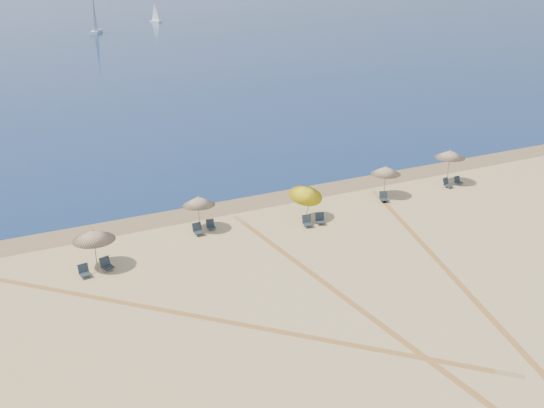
{
  "coord_description": "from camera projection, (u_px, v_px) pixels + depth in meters",
  "views": [
    {
      "loc": [
        -16.4,
        -12.09,
        15.36
      ],
      "look_at": [
        0.0,
        20.0,
        1.3
      ],
      "focal_mm": 40.62,
      "sensor_mm": 36.0,
      "label": 1
    }
  ],
  "objects": [
    {
      "name": "wet_sand",
      "position": [
        246.0,
        203.0,
        42.48
      ],
      "size": [
        500.0,
        500.0,
        0.0
      ],
      "primitive_type": "plane",
      "color": "olive",
      "rests_on": "ground"
    },
    {
      "name": "umbrella_1",
      "position": [
        93.0,
        235.0,
        32.79
      ],
      "size": [
        2.28,
        2.28,
        2.23
      ],
      "color": "gray",
      "rests_on": "ground"
    },
    {
      "name": "umbrella_2",
      "position": [
        198.0,
        201.0,
        37.56
      ],
      "size": [
        2.03,
        2.05,
        2.23
      ],
      "color": "gray",
      "rests_on": "ground"
    },
    {
      "name": "umbrella_3",
      "position": [
        306.0,
        192.0,
        39.06
      ],
      "size": [
        2.16,
        2.22,
        2.47
      ],
      "color": "gray",
      "rests_on": "ground"
    },
    {
      "name": "umbrella_4",
      "position": [
        386.0,
        170.0,
        43.01
      ],
      "size": [
        2.11,
        2.11,
        2.27
      ],
      "color": "gray",
      "rests_on": "ground"
    },
    {
      "name": "umbrella_5",
      "position": [
        450.0,
        154.0,
        45.56
      ],
      "size": [
        2.25,
        2.25,
        2.6
      ],
      "color": "gray",
      "rests_on": "ground"
    },
    {
      "name": "chair_2",
      "position": [
        84.0,
        271.0,
        32.36
      ],
      "size": [
        0.62,
        0.7,
        0.66
      ],
      "rotation": [
        0.0,
        0.0,
        0.12
      ],
      "color": "#1B242C",
      "rests_on": "ground"
    },
    {
      "name": "chair_3",
      "position": [
        106.0,
        264.0,
        33.09
      ],
      "size": [
        0.72,
        0.79,
        0.69
      ],
      "rotation": [
        0.0,
        0.0,
        0.27
      ],
      "color": "#1B242C",
      "rests_on": "ground"
    },
    {
      "name": "chair_4",
      "position": [
        198.0,
        230.0,
        37.42
      ],
      "size": [
        0.62,
        0.71,
        0.7
      ],
      "rotation": [
        0.0,
        0.0,
        0.06
      ],
      "color": "#1B242C",
      "rests_on": "ground"
    },
    {
      "name": "chair_5",
      "position": [
        211.0,
        225.0,
        38.18
      ],
      "size": [
        0.57,
        0.65,
        0.61
      ],
      "rotation": [
        0.0,
        0.0,
        -0.12
      ],
      "color": "#1B242C",
      "rests_on": "ground"
    },
    {
      "name": "chair_6",
      "position": [
        307.0,
        222.0,
        38.6
      ],
      "size": [
        0.7,
        0.78,
        0.7
      ],
      "rotation": [
        0.0,
        0.0,
        -0.19
      ],
      "color": "#1B242C",
      "rests_on": "ground"
    },
    {
      "name": "chair_7",
      "position": [
        320.0,
        219.0,
        38.97
      ],
      "size": [
        0.74,
        0.8,
        0.68
      ],
      "rotation": [
        0.0,
        0.0,
        -0.3
      ],
      "color": "#1B242C",
      "rests_on": "ground"
    },
    {
      "name": "chair_8",
      "position": [
        384.0,
        197.0,
        42.66
      ],
      "size": [
        0.75,
        0.81,
        0.68
      ],
      "rotation": [
        0.0,
        0.0,
        -0.34
      ],
      "color": "#1B242C",
      "rests_on": "ground"
    },
    {
      "name": "chair_9",
      "position": [
        447.0,
        183.0,
        45.37
      ],
      "size": [
        0.72,
        0.79,
        0.69
      ],
      "rotation": [
        0.0,
        0.0,
        0.25
      ],
      "color": "#1B242C",
      "rests_on": "ground"
    },
    {
      "name": "chair_10",
      "position": [
        458.0,
        181.0,
        46.03
      ],
      "size": [
        0.52,
        0.6,
        0.59
      ],
      "rotation": [
        0.0,
        0.0,
        -0.07
      ],
      "color": "#1B242C",
      "rests_on": "ground"
    },
    {
      "name": "sailboat_0",
      "position": [
        155.0,
        15.0,
        174.56
      ],
      "size": [
        2.44,
        4.4,
        6.37
      ],
      "rotation": [
        0.0,
        0.0,
        0.34
      ],
      "color": "white",
      "rests_on": "ocean"
    },
    {
      "name": "sailboat_2",
      "position": [
        95.0,
        21.0,
        145.69
      ],
      "size": [
        4.18,
        6.66,
        9.76
      ],
      "rotation": [
        0.0,
        0.0,
        -0.42
      ],
      "color": "white",
      "rests_on": "ocean"
    },
    {
      "name": "tire_tracks",
      "position": [
        347.0,
        307.0,
        29.53
      ],
      "size": [
        51.16,
        42.03,
        0.0
      ],
      "color": "tan",
      "rests_on": "ground"
    }
  ]
}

